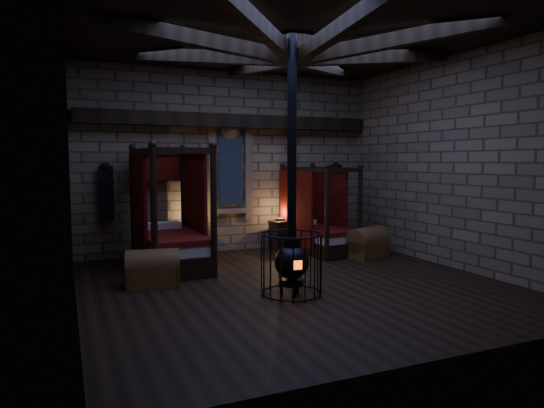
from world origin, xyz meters
name	(u,v)px	position (x,y,z in m)	size (l,w,h in m)	color
room	(293,65)	(0.00, 0.09, 3.74)	(7.02, 7.02, 4.29)	black
bed_left	(170,239)	(-1.70, 2.16, 0.58)	(1.26, 2.30, 2.37)	black
bed_right	(317,231)	(1.79, 2.47, 0.49)	(1.23, 2.00, 1.98)	black
trunk_left	(153,269)	(-2.27, 0.85, 0.29)	(0.96, 0.70, 0.65)	brown
trunk_right	(367,244)	(2.51, 1.49, 0.30)	(1.07, 0.86, 0.68)	brown
nightstand_left	(191,239)	(-1.04, 3.14, 0.38)	(0.53, 0.51, 0.90)	black
nightstand_right	(280,235)	(1.08, 3.03, 0.36)	(0.51, 0.49, 0.77)	black
stove	(292,257)	(-0.34, -0.60, 0.61)	(0.98, 0.98, 4.05)	black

